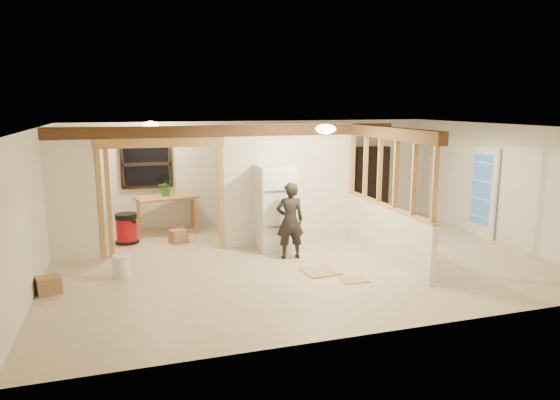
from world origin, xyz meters
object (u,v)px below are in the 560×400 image
object	(u,v)px
work_table	(167,215)
shop_vac	(127,228)
refrigerator	(275,208)
bookshelf	(371,181)
woman	(290,221)

from	to	relation	value
work_table	shop_vac	size ratio (longest dim) A/B	2.08
refrigerator	bookshelf	xyz separation A→B (m)	(3.28, 2.23, 0.06)
work_table	bookshelf	size ratio (longest dim) A/B	0.74
woman	work_table	bearing A→B (deg)	-47.57
shop_vac	bookshelf	bearing A→B (deg)	8.25
refrigerator	work_table	xyz separation A→B (m)	(-1.99, 1.97, -0.43)
woman	shop_vac	bearing A→B (deg)	-29.88
refrigerator	shop_vac	distance (m)	3.22
bookshelf	woman	bearing A→B (deg)	-137.67
work_table	bookshelf	xyz separation A→B (m)	(5.28, 0.26, 0.48)
refrigerator	work_table	size ratio (longest dim) A/B	1.26
refrigerator	shop_vac	size ratio (longest dim) A/B	2.63
bookshelf	shop_vac	bearing A→B (deg)	-171.75
refrigerator	woman	xyz separation A→B (m)	(0.09, -0.68, -0.12)
refrigerator	work_table	world-z (taller)	refrigerator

